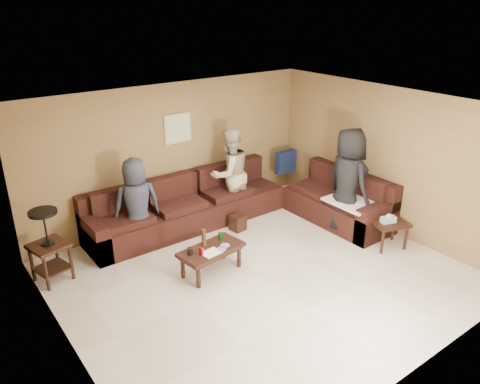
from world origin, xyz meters
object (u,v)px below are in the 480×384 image
Objects in this scene: person_middle at (230,174)px; person_right at (348,181)px; side_table_right at (389,225)px; sectional_sofa at (243,208)px; waste_bin at (238,223)px; end_table_left at (48,245)px; person_left at (137,204)px; coffee_table at (211,252)px.

person_middle is 2.11m from person_right.
person_right reaches higher than side_table_right.
sectional_sofa is 16.64× the size of waste_bin.
person_left is at bearing 5.31° from end_table_left.
person_right reaches higher than end_table_left.
person_left is (-0.51, 1.34, 0.42)m from coffee_table.
person_left is at bearing -0.10° from person_middle.
coffee_table is 1.56× the size of side_table_right.
person_left reaches higher than end_table_left.
sectional_sofa is 2.73× the size of person_middle.
person_left is 0.83× the size of person_right.
coffee_table is (-1.35, -1.00, 0.03)m from sectional_sofa.
side_table_right is 2.56m from waste_bin.
coffee_table is 3.71× the size of waste_bin.
person_middle is (0.02, 0.43, 0.53)m from sectional_sofa.
person_middle is 0.92× the size of person_right.
waste_bin is 0.15× the size of person_right.
sectional_sofa is at bearing 36.48° from coffee_table.
coffee_table is 0.67× the size of person_left.
side_table_right is 0.43× the size of person_left.
person_left reaches higher than waste_bin.
sectional_sofa is 3.02× the size of person_left.
end_table_left is 0.72× the size of person_left.
side_table_right is at bearing -50.40° from waste_bin.
person_middle is at bearing 3.71° from end_table_left.
end_table_left reaches higher than sectional_sofa.
waste_bin is at bearing 129.60° from side_table_right.
sectional_sofa is 1.68m from coffee_table.
person_left is (1.44, 0.13, 0.19)m from end_table_left.
coffee_table reaches higher than side_table_right.
coffee_table is 2.97m from side_table_right.
sectional_sofa is at bearing 85.17° from person_middle.
coffee_table is at bearing 123.28° from person_left.
person_middle reaches higher than end_table_left.
person_right is at bearing 165.64° from person_left.
person_middle reaches higher than sectional_sofa.
end_table_left reaches higher than coffee_table.
person_left is (-1.86, 0.34, 0.44)m from sectional_sofa.
person_middle reaches higher than side_table_right.
coffee_table is 0.93× the size of end_table_left.
waste_bin is 0.16× the size of person_middle.
person_middle is (1.88, 0.08, 0.08)m from person_left.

